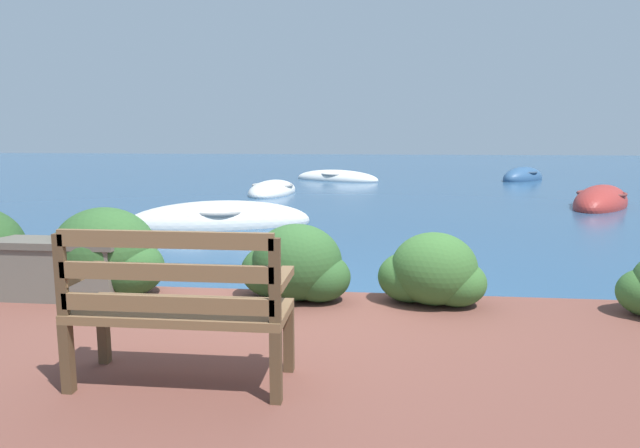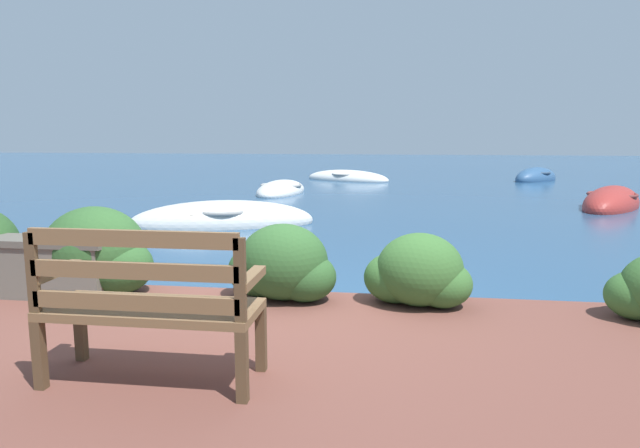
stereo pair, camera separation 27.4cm
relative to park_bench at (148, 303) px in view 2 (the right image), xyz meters
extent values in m
plane|color=navy|center=(0.30, 2.04, -0.70)|extent=(80.00, 80.00, 0.00)
cube|color=brown|center=(-0.59, 0.26, -0.28)|extent=(0.06, 0.06, 0.40)
cube|color=brown|center=(0.59, 0.26, -0.28)|extent=(0.06, 0.06, 0.40)
cube|color=brown|center=(-0.59, -0.16, -0.28)|extent=(0.06, 0.06, 0.40)
cube|color=brown|center=(0.59, -0.16, -0.28)|extent=(0.06, 0.06, 0.40)
cube|color=brown|center=(0.00, 0.05, -0.06)|extent=(1.23, 0.48, 0.05)
cube|color=brown|center=(0.00, -0.16, 0.05)|extent=(1.17, 0.04, 0.09)
cube|color=brown|center=(0.00, -0.16, 0.22)|extent=(1.17, 0.04, 0.09)
cube|color=brown|center=(0.00, -0.16, 0.40)|extent=(1.17, 0.04, 0.09)
cube|color=brown|center=(-0.59, -0.16, 0.19)|extent=(0.06, 0.04, 0.45)
cube|color=brown|center=(0.59, -0.16, 0.19)|extent=(0.06, 0.04, 0.45)
cube|color=brown|center=(-0.59, 0.05, 0.15)|extent=(0.07, 0.43, 0.05)
cube|color=brown|center=(0.59, 0.05, 0.15)|extent=(0.07, 0.43, 0.05)
cube|color=#666056|center=(-2.01, 1.57, -0.25)|extent=(1.79, 0.35, 0.46)
cube|color=#565249|center=(-2.01, 1.57, 0.01)|extent=(1.88, 0.38, 0.06)
ellipsoid|color=#2D5628|center=(-1.33, 1.78, -0.09)|extent=(0.92, 0.83, 0.78)
ellipsoid|color=#2D5628|center=(-1.58, 1.85, -0.21)|extent=(0.69, 0.62, 0.55)
ellipsoid|color=#2D5628|center=(-1.10, 1.73, -0.23)|extent=(0.64, 0.58, 0.51)
ellipsoid|color=#2D5628|center=(0.41, 1.77, -0.15)|extent=(0.78, 0.70, 0.66)
ellipsoid|color=#2D5628|center=(0.20, 1.83, -0.25)|extent=(0.58, 0.53, 0.47)
ellipsoid|color=#2D5628|center=(0.61, 1.73, -0.27)|extent=(0.55, 0.49, 0.43)
ellipsoid|color=#38662D|center=(1.58, 1.75, -0.17)|extent=(0.72, 0.65, 0.61)
ellipsoid|color=#38662D|center=(1.38, 1.81, -0.27)|extent=(0.54, 0.49, 0.43)
ellipsoid|color=#38662D|center=(1.76, 1.72, -0.28)|extent=(0.51, 0.45, 0.40)
ellipsoid|color=#38662D|center=(3.24, 1.62, -0.29)|extent=(0.47, 0.43, 0.38)
ellipsoid|color=silver|center=(-1.75, 6.87, -0.64)|extent=(3.48, 2.12, 0.80)
torus|color=gray|center=(-1.75, 6.87, -0.42)|extent=(1.44, 1.44, 0.07)
cube|color=#846647|center=(-2.22, 6.71, -0.45)|extent=(0.40, 0.88, 0.04)
cube|color=#846647|center=(-1.36, 7.00, -0.45)|extent=(0.40, 0.88, 0.04)
ellipsoid|color=#9E2D28|center=(6.10, 10.50, -0.64)|extent=(2.33, 3.02, 0.85)
torus|color=brown|center=(6.10, 10.50, -0.40)|extent=(1.43, 1.43, 0.07)
cube|color=#846647|center=(6.32, 10.87, -0.43)|extent=(0.78, 0.51, 0.04)
cube|color=#846647|center=(5.92, 10.18, -0.43)|extent=(0.78, 0.51, 0.04)
ellipsoid|color=silver|center=(-1.88, 12.57, -0.65)|extent=(1.34, 2.85, 0.62)
torus|color=gray|center=(-1.88, 12.57, -0.48)|extent=(1.23, 1.23, 0.07)
cube|color=#846647|center=(-1.85, 12.99, -0.51)|extent=(0.91, 0.19, 0.04)
cube|color=#846647|center=(-1.91, 12.22, -0.51)|extent=(0.91, 0.19, 0.04)
ellipsoid|color=silver|center=(-0.45, 17.16, -0.65)|extent=(3.43, 2.50, 0.64)
torus|color=gray|center=(-0.45, 17.16, -0.48)|extent=(1.58, 1.58, 0.07)
cube|color=#846647|center=(-0.01, 16.94, -0.51)|extent=(0.53, 0.89, 0.04)
cube|color=#846647|center=(-0.81, 17.34, -0.51)|extent=(0.53, 0.89, 0.04)
ellipsoid|color=#2D517A|center=(6.11, 17.87, -0.64)|extent=(2.15, 2.28, 0.83)
torus|color=#2D4157|center=(6.11, 17.87, -0.41)|extent=(1.35, 1.35, 0.07)
cube|color=#846647|center=(5.90, 17.62, -0.44)|extent=(0.64, 0.58, 0.04)
cube|color=#846647|center=(6.29, 18.08, -0.44)|extent=(0.64, 0.58, 0.04)
sphere|color=white|center=(-2.61, 4.39, -0.63)|extent=(0.42, 0.42, 0.42)
torus|color=navy|center=(-2.61, 4.39, -0.63)|extent=(0.46, 0.46, 0.05)
camera|label=1|loc=(1.13, -2.98, 0.95)|focal=32.00mm
camera|label=2|loc=(1.40, -2.95, 0.95)|focal=32.00mm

